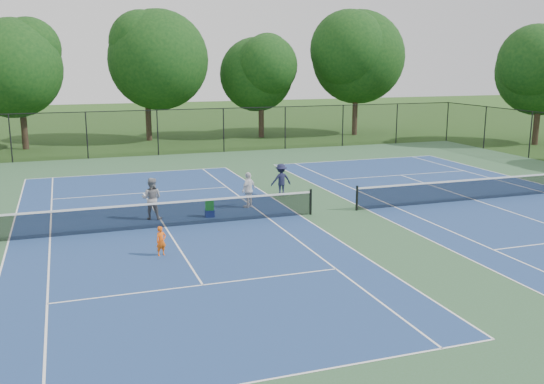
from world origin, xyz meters
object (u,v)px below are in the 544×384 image
object	(u,v)px
tree_back_d	(357,53)
tree_side_e	(542,66)
tree_back_b	(146,55)
child_player	(161,241)
ball_hopper	(209,205)
bystander_b	(281,180)
tree_back_a	(19,63)
ball_crate	(210,213)
instructor	(152,199)
tree_back_c	(261,69)
bystander_a	(249,190)

from	to	relation	value
tree_back_d	tree_side_e	size ratio (longest dim) A/B	1.17
tree_back_b	tree_back_d	world-z (taller)	tree_back_d
child_player	ball_hopper	world-z (taller)	child_player
tree_side_e	bystander_b	distance (m)	26.55
tree_back_a	tree_back_b	xyz separation A→B (m)	(9.00, 2.00, 0.56)
tree_back_a	ball_crate	xyz separation A→B (m)	(7.95, -23.02, -5.89)
ball_crate	bystander_b	bearing A→B (deg)	34.27
tree_side_e	child_player	bearing A→B (deg)	-150.50
instructor	ball_hopper	bearing A→B (deg)	-167.38
tree_back_c	tree_back_d	bearing A→B (deg)	-7.13
bystander_a	bystander_b	bearing A→B (deg)	-178.77
tree_back_c	child_player	world-z (taller)	tree_back_c
tree_back_c	bystander_b	distance (m)	22.56
tree_back_a	tree_back_d	bearing A→B (deg)	0.00
child_player	bystander_b	xyz separation A→B (m)	(6.70, 7.11, 0.27)
tree_back_d	tree_side_e	xyz separation A→B (m)	(10.00, -10.00, -1.02)
tree_side_e	child_player	world-z (taller)	tree_side_e
child_player	instructor	xyz separation A→B (m)	(0.39, 4.76, 0.35)
tree_back_a	tree_side_e	xyz separation A→B (m)	(36.00, -10.00, -0.23)
tree_side_e	child_player	size ratio (longest dim) A/B	9.06
tree_back_b	bystander_b	xyz separation A→B (m)	(3.03, -22.24, -5.84)
tree_back_a	ball_hopper	xyz separation A→B (m)	(7.95, -23.02, -5.53)
ball_crate	tree_back_a	bearing A→B (deg)	109.06
tree_back_c	ball_crate	bearing A→B (deg)	-112.71
bystander_b	ball_hopper	world-z (taller)	bystander_b
tree_back_b	ball_hopper	bearing A→B (deg)	-92.40
bystander_a	ball_hopper	world-z (taller)	bystander_a
child_player	ball_crate	bearing A→B (deg)	38.63
tree_side_e	bystander_b	xyz separation A→B (m)	(-23.97, -10.24, -5.05)
tree_back_b	bystander_b	bearing A→B (deg)	-82.25
tree_back_c	bystander_a	distance (m)	24.81
tree_back_d	tree_side_e	bearing A→B (deg)	-45.00
tree_back_a	tree_back_b	world-z (taller)	tree_back_b
tree_back_b	child_player	xyz separation A→B (m)	(-3.67, -29.35, -6.11)
tree_back_a	ball_hopper	distance (m)	24.97
bystander_a	bystander_b	xyz separation A→B (m)	(2.11, 1.74, -0.02)
tree_back_d	ball_crate	distance (m)	30.00
tree_back_c	ball_hopper	size ratio (longest dim) A/B	19.83
tree_back_b	bystander_a	bearing A→B (deg)	-87.80
bystander_b	ball_crate	size ratio (longest dim) A/B	4.14
tree_back_b	ball_crate	size ratio (longest dim) A/B	27.51
instructor	bystander_a	world-z (taller)	instructor
tree_back_a	child_player	distance (m)	28.41
tree_back_b	bystander_b	distance (m)	23.19
tree_back_a	ball_hopper	world-z (taller)	tree_back_a
tree_back_c	tree_side_e	xyz separation A→B (m)	(18.00, -11.00, 0.33)
tree_side_e	ball_hopper	distance (m)	31.37
tree_back_a	tree_back_d	xyz separation A→B (m)	(26.00, 0.00, 0.79)
tree_back_a	tree_back_c	xyz separation A→B (m)	(18.00, 1.00, -0.56)
tree_side_e	bystander_a	distance (m)	29.14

